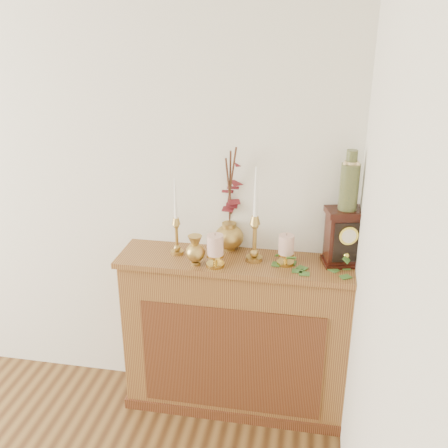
% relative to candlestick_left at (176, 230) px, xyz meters
% --- Properties ---
extents(console_shelf, '(1.24, 0.34, 0.93)m').
position_rel_candlestick_left_xyz_m(console_shelf, '(0.32, -0.01, -0.63)').
color(console_shelf, olive).
rests_on(console_shelf, ground).
extents(candlestick_left, '(0.07, 0.07, 0.41)m').
position_rel_candlestick_left_xyz_m(candlestick_left, '(0.00, 0.00, 0.00)').
color(candlestick_left, '#B49648').
rests_on(candlestick_left, console_shelf).
extents(candlestick_center, '(0.08, 0.08, 0.50)m').
position_rel_candlestick_left_xyz_m(candlestick_center, '(0.41, -0.01, 0.03)').
color(candlestick_center, '#B49648').
rests_on(candlestick_center, console_shelf).
extents(bud_vase, '(0.10, 0.10, 0.16)m').
position_rel_candlestick_left_xyz_m(bud_vase, '(0.12, -0.11, -0.06)').
color(bud_vase, '#B49648').
rests_on(bud_vase, console_shelf).
extents(ginger_jar, '(0.23, 0.25, 0.58)m').
position_rel_candlestick_left_xyz_m(ginger_jar, '(0.27, 0.14, 0.12)').
color(ginger_jar, '#B49648').
rests_on(ginger_jar, console_shelf).
extents(pillar_candle_left, '(0.09, 0.09, 0.18)m').
position_rel_candlestick_left_xyz_m(pillar_candle_left, '(0.23, -0.11, -0.04)').
color(pillar_candle_left, '#B5943F').
rests_on(pillar_candle_left, console_shelf).
extents(pillar_candle_right, '(0.09, 0.09, 0.17)m').
position_rel_candlestick_left_xyz_m(pillar_candle_right, '(0.57, -0.02, -0.05)').
color(pillar_candle_right, '#B5943F').
rests_on(pillar_candle_right, console_shelf).
extents(ivy_garland, '(0.41, 0.22, 0.08)m').
position_rel_candlestick_left_xyz_m(ivy_garland, '(0.76, -0.03, -0.12)').
color(ivy_garland, '#366124').
rests_on(ivy_garland, console_shelf).
extents(mantel_clock, '(0.22, 0.18, 0.30)m').
position_rel_candlestick_left_xyz_m(mantel_clock, '(0.85, 0.04, 0.01)').
color(mantel_clock, black).
rests_on(mantel_clock, console_shelf).
extents(ceramic_vase, '(0.09, 0.09, 0.29)m').
position_rel_candlestick_left_xyz_m(ceramic_vase, '(0.85, 0.04, 0.29)').
color(ceramic_vase, '#172F25').
rests_on(ceramic_vase, mantel_clock).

